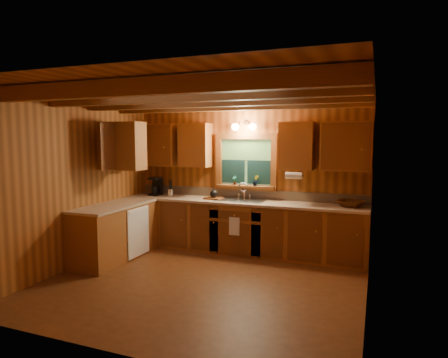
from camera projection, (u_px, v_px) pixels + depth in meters
room at (202, 189)px, 5.23m from camera, size 4.20×4.20×4.20m
ceiling_beams at (202, 98)px, 5.10m from camera, size 4.20×2.54×0.18m
base_cabinets at (207, 229)px, 6.68m from camera, size 4.20×2.22×0.86m
countertop at (208, 203)px, 6.64m from camera, size 4.20×2.24×0.04m
backsplash at (246, 194)px, 7.01m from camera, size 4.20×0.02×0.16m
dishwasher_panel at (138, 232)px, 6.48m from camera, size 0.02×0.60×0.80m
upper_cabinets at (206, 146)px, 6.69m from camera, size 4.19×1.77×0.78m
window at (246, 163)px, 6.93m from camera, size 1.12×0.08×1.00m
window_sill at (245, 186)px, 6.93m from camera, size 1.06×0.14×0.04m
wall_sconce at (244, 127)px, 6.76m from camera, size 0.45×0.21×0.17m
paper_towel_roll at (294, 176)px, 6.30m from camera, size 0.27×0.11×0.11m
dish_towel at (234, 226)px, 6.48m from camera, size 0.18×0.01×0.30m
sink at (241, 203)px, 6.76m from camera, size 0.82×0.48×0.43m
coffee_maker at (156, 186)px, 7.39m from camera, size 0.19×0.24×0.34m
utensil_crock at (170, 192)px, 7.26m from camera, size 0.11×0.11×0.31m
cutting_board at (214, 198)px, 6.91m from camera, size 0.33×0.25×0.03m
teakettle at (214, 194)px, 6.90m from camera, size 0.13×0.13×0.17m
wicker_basket at (351, 204)px, 6.13m from camera, size 0.51×0.51×0.10m
potted_plant_left at (235, 180)px, 6.99m from camera, size 0.10×0.08×0.16m
potted_plant_right at (256, 180)px, 6.85m from camera, size 0.13×0.12×0.19m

